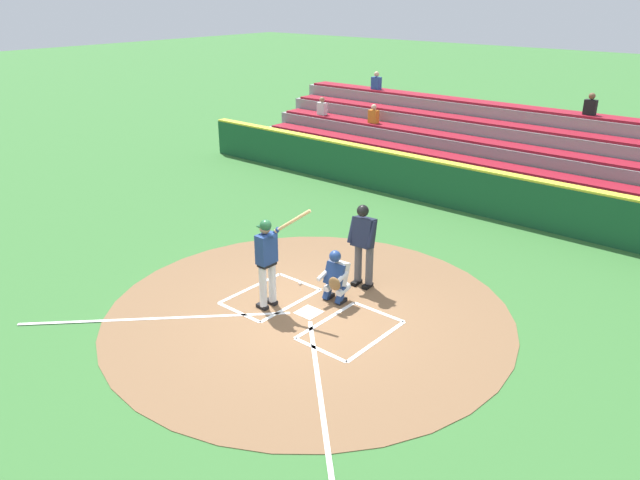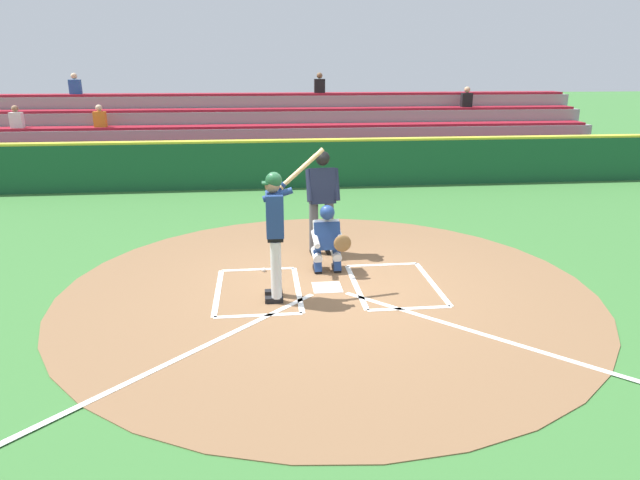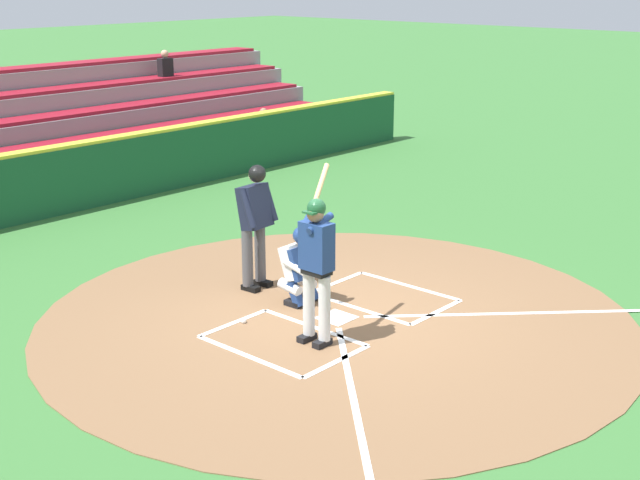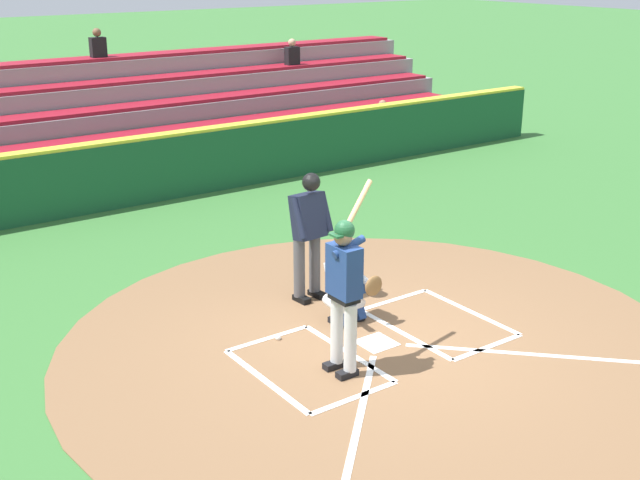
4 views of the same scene
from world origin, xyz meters
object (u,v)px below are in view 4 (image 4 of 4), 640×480
at_px(catcher, 348,281).
at_px(plate_umpire, 309,228).
at_px(baseball, 278,338).
at_px(batter, 344,285).

xyz_separation_m(catcher, plate_umpire, (-0.01, -0.90, 0.49)).
height_order(plate_umpire, baseball, plate_umpire).
distance_m(batter, baseball, 1.56).
bearing_deg(catcher, baseball, -4.13).
height_order(catcher, baseball, catcher).
height_order(batter, baseball, batter).
bearing_deg(catcher, batter, 50.58).
xyz_separation_m(catcher, baseball, (1.05, -0.08, -0.55)).
distance_m(batter, plate_umpire, 2.15).
bearing_deg(baseball, catcher, 175.87).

